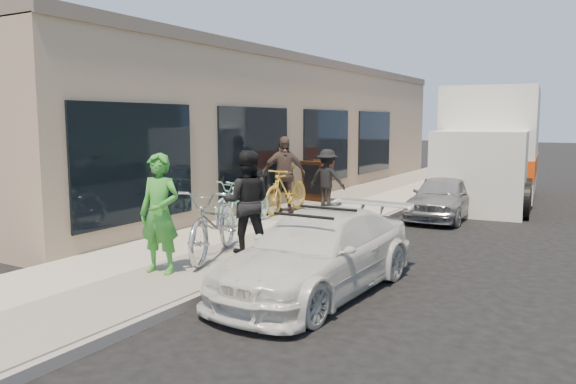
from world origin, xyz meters
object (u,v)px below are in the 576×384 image
at_px(sedan_white, 317,253).
at_px(cruiser_bike_b, 241,200).
at_px(sandwich_board, 317,181).
at_px(bystander_b, 283,174).
at_px(man_standing, 247,202).
at_px(bystander_a, 327,178).
at_px(cruiser_bike_a, 245,201).
at_px(moving_truck, 490,151).
at_px(sedan_silver, 443,197).
at_px(bike_rack, 259,192).
at_px(cruiser_bike_c, 286,190).
at_px(tandem_bike, 215,222).
at_px(woman_rider, 160,214).

relative_size(sedan_white, cruiser_bike_b, 2.26).
xyz_separation_m(sandwich_board, bystander_b, (0.13, -2.04, 0.35)).
relative_size(man_standing, bystander_a, 1.15).
bearing_deg(sedan_white, cruiser_bike_a, 140.43).
bearing_deg(moving_truck, sedan_silver, -99.62).
distance_m(sedan_silver, moving_truck, 4.17).
bearing_deg(sedan_silver, bike_rack, -142.04).
xyz_separation_m(cruiser_bike_b, bystander_b, (0.23, 1.51, 0.47)).
bearing_deg(man_standing, sandwich_board, -103.29).
height_order(sandwich_board, cruiser_bike_b, sandwich_board).
height_order(moving_truck, bystander_a, moving_truck).
bearing_deg(cruiser_bike_c, sandwich_board, 98.04).
bearing_deg(cruiser_bike_b, man_standing, -51.46).
xyz_separation_m(sedan_white, cruiser_bike_a, (-3.35, 3.15, 0.09)).
relative_size(cruiser_bike_c, bystander_a, 1.24).
xyz_separation_m(moving_truck, bystander_a, (-3.12, -4.70, -0.58)).
distance_m(tandem_bike, cruiser_bike_b, 3.40).
xyz_separation_m(sedan_white, man_standing, (-1.83, 0.97, 0.46)).
height_order(sedan_silver, cruiser_bike_c, cruiser_bike_c).
height_order(sandwich_board, cruiser_bike_c, sandwich_board).
height_order(moving_truck, cruiser_bike_a, moving_truck).
bearing_deg(moving_truck, sedan_white, -96.68).
distance_m(cruiser_bike_b, bystander_b, 1.59).
height_order(woman_rider, cruiser_bike_c, woman_rider).
height_order(tandem_bike, man_standing, man_standing).
height_order(sandwich_board, sedan_white, sandwich_board).
distance_m(sandwich_board, sedan_white, 7.86).
bearing_deg(bike_rack, cruiser_bike_b, -106.60).
distance_m(sandwich_board, woman_rider, 7.84).
bearing_deg(cruiser_bike_b, cruiser_bike_a, -40.40).
distance_m(sedan_silver, cruiser_bike_b, 4.94).
height_order(moving_truck, tandem_bike, moving_truck).
distance_m(bike_rack, bystander_a, 2.27).
height_order(sedan_silver, man_standing, man_standing).
distance_m(sandwich_board, bystander_a, 1.14).
height_order(sedan_white, tandem_bike, tandem_bike).
bearing_deg(moving_truck, man_standing, -107.27).
xyz_separation_m(man_standing, bystander_b, (-1.62, 3.99, 0.06)).
height_order(woman_rider, cruiser_bike_a, woman_rider).
height_order(sandwich_board, moving_truck, moving_truck).
xyz_separation_m(woman_rider, man_standing, (0.38, 1.69, -0.01)).
height_order(bike_rack, man_standing, man_standing).
xyz_separation_m(sandwich_board, man_standing, (1.75, -6.03, 0.29)).
bearing_deg(woman_rider, bystander_a, 86.49).
bearing_deg(cruiser_bike_a, woman_rider, -67.83).
relative_size(tandem_bike, man_standing, 1.26).
distance_m(bike_rack, cruiser_bike_a, 0.85).
height_order(woman_rider, man_standing, woman_rider).
height_order(cruiser_bike_a, bystander_a, bystander_a).
bearing_deg(sandwich_board, bike_rack, -81.46).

